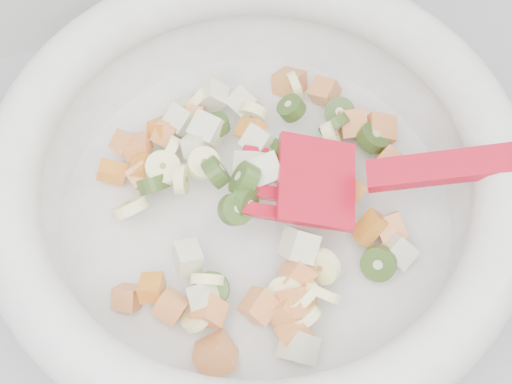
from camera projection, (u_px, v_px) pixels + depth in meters
name	position (u px, v px, depth m)	size (l,w,h in m)	color
counter	(390.00, 352.00, 0.99)	(2.00, 0.60, 0.90)	gray
mixing_bowl	(257.00, 184.00, 0.54)	(0.49, 0.40, 0.14)	white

